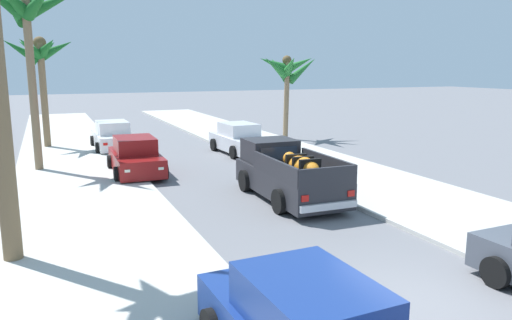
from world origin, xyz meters
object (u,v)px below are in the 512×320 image
object	(u,v)px
car_left_near	(113,137)
palm_tree_left_back	(287,69)
car_right_near	(239,139)
palm_tree_right_fore	(39,56)
palm_tree_left_fore	(28,17)
car_left_far	(136,157)
pickup_truck	(287,174)

from	to	relation	value
car_left_near	palm_tree_left_back	bearing A→B (deg)	-0.31
palm_tree_left_back	car_right_near	bearing A→B (deg)	-141.62
palm_tree_right_fore	palm_tree_left_back	xyz separation A→B (m)	(13.58, -1.74, -0.70)
car_right_near	palm_tree_left_fore	xyz separation A→B (m)	(-9.35, -1.11, 5.58)
palm_tree_left_back	car_left_far	bearing A→B (deg)	-147.26
palm_tree_right_fore	palm_tree_left_fore	bearing A→B (deg)	-92.50
palm_tree_left_fore	palm_tree_right_fore	bearing A→B (deg)	87.50
car_left_far	palm_tree_left_fore	xyz separation A→B (m)	(-3.61, 1.91, 5.58)
car_left_near	palm_tree_left_fore	size ratio (longest dim) A/B	0.57
palm_tree_left_back	pickup_truck	bearing A→B (deg)	-116.80
pickup_truck	car_left_near	distance (m)	13.03
car_right_near	car_left_far	distance (m)	6.48
palm_tree_right_fore	pickup_truck	bearing A→B (deg)	-62.38
car_right_near	palm_tree_right_fore	xyz separation A→B (m)	(-9.07, 5.30, 4.19)
pickup_truck	car_left_near	xyz separation A→B (m)	(-4.09, 12.37, -0.10)
palm_tree_right_fore	palm_tree_left_back	distance (m)	13.70
car_left_far	palm_tree_right_fore	xyz separation A→B (m)	(-3.33, 8.32, 4.19)
pickup_truck	car_right_near	world-z (taller)	pickup_truck
car_left_near	palm_tree_left_fore	bearing A→B (deg)	-126.86
pickup_truck	palm_tree_right_fore	size ratio (longest dim) A/B	0.88
pickup_truck	car_left_near	size ratio (longest dim) A/B	1.23
car_left_near	palm_tree_left_back	distance (m)	10.88
car_left_far	palm_tree_left_fore	world-z (taller)	palm_tree_left_fore
palm_tree_left_fore	palm_tree_right_fore	xyz separation A→B (m)	(0.28, 6.41, -1.39)
pickup_truck	car_left_far	distance (m)	7.00
car_left_near	car_left_far	bearing A→B (deg)	-89.41
car_right_near	palm_tree_left_back	xyz separation A→B (m)	(4.50, 3.57, 3.49)
car_left_near	palm_tree_left_fore	world-z (taller)	palm_tree_left_fore
palm_tree_right_fore	car_right_near	bearing A→B (deg)	-30.31
pickup_truck	palm_tree_left_fore	xyz separation A→B (m)	(-7.63, 7.64, 5.47)
palm_tree_right_fore	palm_tree_left_back	bearing A→B (deg)	-7.29
car_right_near	car_left_far	world-z (taller)	same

